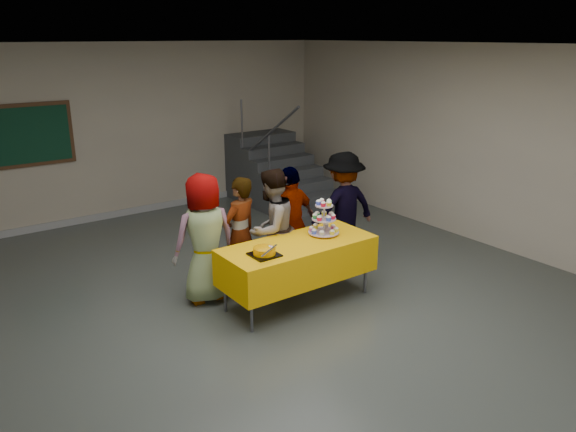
# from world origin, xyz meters

# --- Properties ---
(room_shell) EXTENTS (10.00, 10.04, 3.02)m
(room_shell) POSITION_xyz_m (0.00, 0.02, 2.13)
(room_shell) COLOR #4C514C
(room_shell) RESTS_ON ground
(bake_table) EXTENTS (1.88, 0.78, 0.77)m
(bake_table) POSITION_xyz_m (0.43, 0.41, 0.56)
(bake_table) COLOR #595960
(bake_table) RESTS_ON ground
(cupcake_stand) EXTENTS (0.38, 0.38, 0.44)m
(cupcake_stand) POSITION_xyz_m (0.86, 0.46, 0.95)
(cupcake_stand) COLOR silver
(cupcake_stand) RESTS_ON bake_table
(bear_cake) EXTENTS (0.32, 0.36, 0.12)m
(bear_cake) POSITION_xyz_m (-0.11, 0.30, 0.83)
(bear_cake) COLOR black
(bear_cake) RESTS_ON bake_table
(schoolchild_a) EXTENTS (0.81, 0.56, 1.59)m
(schoolchild_a) POSITION_xyz_m (-0.43, 1.12, 0.79)
(schoolchild_a) COLOR slate
(schoolchild_a) RESTS_ON ground
(schoolchild_b) EXTENTS (0.61, 0.49, 1.46)m
(schoolchild_b) POSITION_xyz_m (0.10, 1.18, 0.73)
(schoolchild_b) COLOR slate
(schoolchild_b) RESTS_ON ground
(schoolchild_c) EXTENTS (0.90, 0.80, 1.55)m
(schoolchild_c) POSITION_xyz_m (0.44, 0.99, 0.77)
(schoolchild_c) COLOR slate
(schoolchild_c) RESTS_ON ground
(schoolchild_d) EXTENTS (0.95, 0.59, 1.51)m
(schoolchild_d) POSITION_xyz_m (0.83, 1.10, 0.75)
(schoolchild_d) COLOR slate
(schoolchild_d) RESTS_ON ground
(schoolchild_e) EXTENTS (1.08, 0.69, 1.58)m
(schoolchild_e) POSITION_xyz_m (1.74, 1.11, 0.79)
(schoolchild_e) COLOR slate
(schoolchild_e) RESTS_ON ground
(staircase) EXTENTS (1.30, 2.40, 2.04)m
(staircase) POSITION_xyz_m (2.70, 4.13, 0.49)
(staircase) COLOR #424447
(staircase) RESTS_ON ground
(noticeboard) EXTENTS (1.30, 0.05, 1.00)m
(noticeboard) POSITION_xyz_m (-1.45, 4.96, 1.60)
(noticeboard) COLOR #472B16
(noticeboard) RESTS_ON ground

